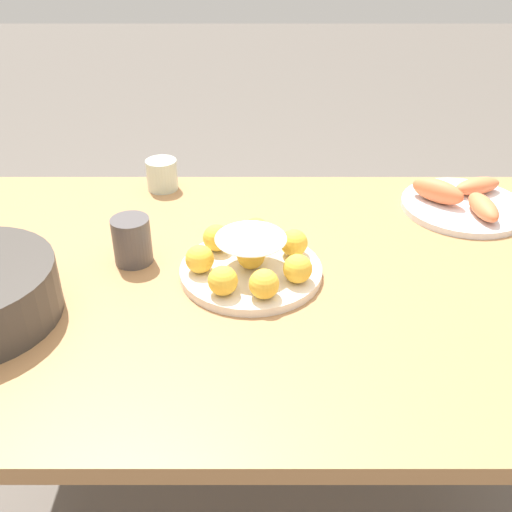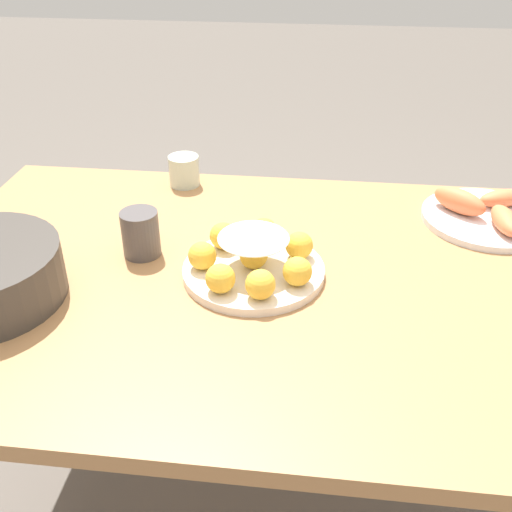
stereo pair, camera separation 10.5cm
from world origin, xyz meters
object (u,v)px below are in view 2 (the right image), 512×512
object	(u,v)px
dining_table	(258,317)
seafood_platter	(486,213)
cup_near	(184,171)
cake_plate	(253,261)
cup_far	(141,233)

from	to	relation	value
dining_table	seafood_platter	distance (m)	0.52
cup_near	cake_plate	bearing A→B (deg)	119.56
cup_near	cup_far	distance (m)	0.31
cake_plate	dining_table	bearing A→B (deg)	-158.16
dining_table	cake_plate	world-z (taller)	cake_plate
cake_plate	cup_near	distance (m)	0.41
dining_table	seafood_platter	xyz separation A→B (m)	(-0.44, -0.25, 0.11)
cake_plate	seafood_platter	xyz separation A→B (m)	(-0.45, -0.26, -0.01)
cake_plate	cup_near	world-z (taller)	cake_plate
cake_plate	seafood_platter	size ratio (longest dim) A/B	0.96
cup_near	cup_far	world-z (taller)	cup_far
cake_plate	cup_near	bearing A→B (deg)	-60.44
dining_table	cup_far	size ratio (longest dim) A/B	14.40
cake_plate	seafood_platter	bearing A→B (deg)	-150.32
dining_table	seafood_platter	world-z (taller)	seafood_platter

